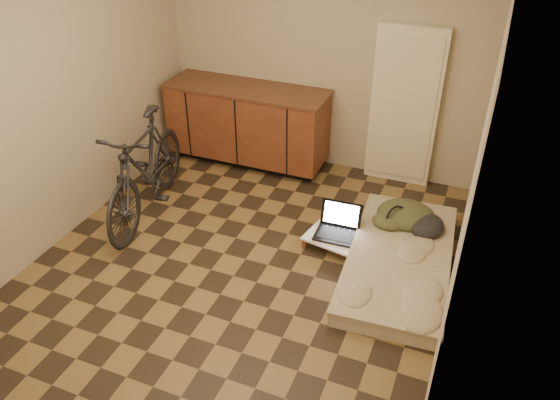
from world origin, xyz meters
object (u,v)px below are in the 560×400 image
at_px(futon, 399,260).
at_px(laptop, 338,228).
at_px(lap_desk, 347,239).
at_px(bicycle, 145,164).

relative_size(futon, laptop, 4.66).
bearing_deg(laptop, futon, -15.06).
bearing_deg(futon, lap_desk, 165.85).
distance_m(lap_desk, laptop, 0.13).
xyz_separation_m(futon, lap_desk, (-0.50, 0.09, 0.03)).
relative_size(lap_desk, laptop, 2.00).
bearing_deg(laptop, lap_desk, -24.78).
relative_size(futon, lap_desk, 2.34).
bearing_deg(laptop, bicycle, -176.10).
xyz_separation_m(bicycle, lap_desk, (2.00, 0.17, -0.46)).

